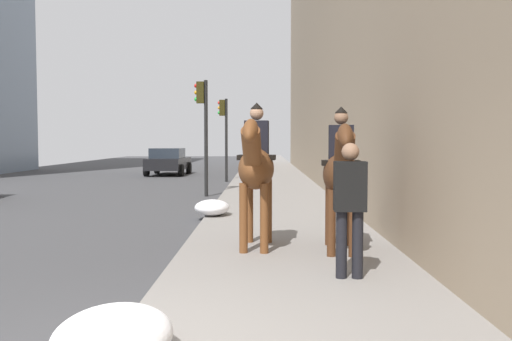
# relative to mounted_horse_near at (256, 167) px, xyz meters

# --- Properties ---
(mounted_horse_near) EXTENTS (2.15, 0.68, 2.34)m
(mounted_horse_near) POSITION_rel_mounted_horse_near_xyz_m (0.00, 0.00, 0.00)
(mounted_horse_near) COLOR brown
(mounted_horse_near) RESTS_ON sidewalk_slab
(mounted_horse_far) EXTENTS (2.15, 0.68, 2.26)m
(mounted_horse_far) POSITION_rel_mounted_horse_near_xyz_m (-0.25, -1.32, -0.07)
(mounted_horse_far) COLOR #4C2B16
(mounted_horse_far) RESTS_ON sidewalk_slab
(pedestrian_greeting) EXTENTS (0.28, 0.41, 1.70)m
(pedestrian_greeting) POSITION_rel_mounted_horse_near_xyz_m (-1.91, -1.20, -0.34)
(pedestrian_greeting) COLOR black
(pedestrian_greeting) RESTS_ON sidewalk_slab
(car_mid_lane) EXTENTS (3.98, 2.11, 1.44)m
(car_mid_lane) POSITION_rel_mounted_horse_near_xyz_m (20.59, 4.91, -0.69)
(car_mid_lane) COLOR black
(car_mid_lane) RESTS_ON ground
(traffic_light_near_curb) EXTENTS (0.20, 0.44, 3.81)m
(traffic_light_near_curb) POSITION_rel_mounted_horse_near_xyz_m (9.35, 1.83, 1.13)
(traffic_light_near_curb) COLOR black
(traffic_light_near_curb) RESTS_ON ground
(traffic_light_far_curb) EXTENTS (0.20, 0.44, 3.70)m
(traffic_light_far_curb) POSITION_rel_mounted_horse_near_xyz_m (15.83, 1.59, 1.05)
(traffic_light_far_curb) COLOR black
(traffic_light_far_curb) RESTS_ON ground
(snow_pile_near) EXTENTS (1.20, 0.92, 0.41)m
(snow_pile_near) POSITION_rel_mounted_horse_near_xyz_m (-4.58, 1.06, -1.11)
(snow_pile_near) COLOR white
(snow_pile_near) RESTS_ON sidewalk_slab
(snow_pile_far) EXTENTS (1.04, 0.80, 0.36)m
(snow_pile_far) POSITION_rel_mounted_horse_near_xyz_m (3.92, 1.06, -1.13)
(snow_pile_far) COLOR white
(snow_pile_far) RESTS_ON sidewalk_slab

